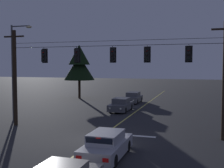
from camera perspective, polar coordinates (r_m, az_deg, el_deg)
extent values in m
plane|color=#28282B|center=(18.68, -3.29, -11.30)|extent=(180.00, 180.00, 0.00)
cube|color=#D1C64C|center=(26.70, 3.17, -6.75)|extent=(0.14, 60.00, 0.01)
cube|color=silver|center=(19.99, 3.93, -10.29)|extent=(3.40, 0.36, 0.01)
cylinder|color=#2D2116|center=(24.14, -18.98, 1.12)|extent=(0.32, 0.32, 7.67)
cube|color=#2D2116|center=(24.24, -19.15, 9.02)|extent=(1.80, 0.12, 0.12)
cylinder|color=slate|center=(24.20, -19.13, 8.20)|extent=(0.12, 0.12, 0.18)
cylinder|color=black|center=(20.54, -0.83, 7.71)|extent=(15.81, 0.03, 0.03)
cylinder|color=black|center=(20.57, -0.83, 8.68)|extent=(15.81, 0.02, 0.02)
cylinder|color=black|center=(22.68, -13.57, 7.00)|extent=(0.04, 0.04, 0.18)
cube|color=black|center=(22.66, -13.54, 5.56)|extent=(0.32, 0.26, 0.96)
cube|color=black|center=(22.78, -13.36, 5.55)|extent=(0.48, 0.03, 1.12)
sphere|color=red|center=(22.53, -13.76, 6.30)|extent=(0.17, 0.17, 0.17)
cylinder|color=black|center=(22.50, -13.82, 6.41)|extent=(0.20, 0.10, 0.20)
sphere|color=#3D280A|center=(22.52, -13.75, 5.57)|extent=(0.17, 0.17, 0.17)
cylinder|color=black|center=(22.49, -13.81, 5.68)|extent=(0.20, 0.10, 0.20)
sphere|color=black|center=(22.51, -13.74, 4.83)|extent=(0.17, 0.17, 0.17)
cylinder|color=black|center=(22.48, -13.79, 4.94)|extent=(0.20, 0.10, 0.20)
cylinder|color=black|center=(21.42, -7.14, 7.28)|extent=(0.04, 0.04, 0.18)
cube|color=black|center=(21.39, -7.13, 5.75)|extent=(0.32, 0.26, 0.96)
cube|color=black|center=(21.52, -6.97, 5.74)|extent=(0.48, 0.03, 1.12)
sphere|color=red|center=(21.25, -7.31, 6.54)|extent=(0.17, 0.17, 0.17)
cylinder|color=black|center=(21.22, -7.36, 6.66)|extent=(0.20, 0.10, 0.20)
sphere|color=#3D280A|center=(21.24, -7.30, 5.76)|extent=(0.17, 0.17, 0.17)
cylinder|color=black|center=(21.21, -7.35, 5.88)|extent=(0.20, 0.10, 0.20)
sphere|color=black|center=(21.23, -7.30, 4.99)|extent=(0.17, 0.17, 0.17)
cylinder|color=black|center=(21.20, -7.34, 5.10)|extent=(0.20, 0.10, 0.20)
cylinder|color=black|center=(20.43, 0.10, 7.48)|extent=(0.04, 0.04, 0.18)
cube|color=black|center=(20.40, 0.10, 5.88)|extent=(0.32, 0.26, 0.96)
cube|color=black|center=(20.54, 0.22, 5.87)|extent=(0.48, 0.03, 1.12)
sphere|color=red|center=(20.26, -0.03, 6.71)|extent=(0.17, 0.17, 0.17)
cylinder|color=black|center=(20.23, -0.07, 6.84)|extent=(0.20, 0.10, 0.20)
sphere|color=#3D280A|center=(20.25, -0.03, 5.90)|extent=(0.17, 0.17, 0.17)
cylinder|color=black|center=(20.21, -0.07, 6.02)|extent=(0.20, 0.10, 0.20)
sphere|color=black|center=(20.24, -0.03, 5.09)|extent=(0.17, 0.17, 0.17)
cylinder|color=black|center=(20.20, -0.07, 5.21)|extent=(0.20, 0.10, 0.20)
cylinder|color=black|center=(19.85, 7.06, 7.57)|extent=(0.04, 0.04, 0.18)
cube|color=black|center=(19.82, 7.04, 5.92)|extent=(0.32, 0.26, 0.96)
cube|color=black|center=(19.96, 7.12, 5.90)|extent=(0.48, 0.03, 1.12)
sphere|color=red|center=(19.68, 6.97, 6.78)|extent=(0.17, 0.17, 0.17)
cylinder|color=black|center=(19.64, 6.95, 6.91)|extent=(0.20, 0.10, 0.20)
sphere|color=#3D280A|center=(19.66, 6.96, 5.94)|extent=(0.17, 0.17, 0.17)
cylinder|color=black|center=(19.63, 6.94, 6.07)|extent=(0.20, 0.10, 0.20)
sphere|color=black|center=(19.65, 6.96, 5.10)|extent=(0.17, 0.17, 0.17)
cylinder|color=black|center=(19.62, 6.94, 5.23)|extent=(0.20, 0.10, 0.20)
cylinder|color=black|center=(19.56, 15.22, 7.53)|extent=(0.04, 0.04, 0.18)
cube|color=black|center=(19.53, 15.19, 5.86)|extent=(0.32, 0.26, 0.96)
cube|color=black|center=(19.67, 15.21, 5.84)|extent=(0.48, 0.03, 1.12)
sphere|color=red|center=(19.38, 15.19, 6.73)|extent=(0.17, 0.17, 0.17)
cylinder|color=black|center=(19.34, 15.19, 6.86)|extent=(0.20, 0.10, 0.20)
sphere|color=#3D280A|center=(19.37, 15.18, 5.88)|extent=(0.17, 0.17, 0.17)
cylinder|color=black|center=(19.33, 15.18, 6.01)|extent=(0.20, 0.10, 0.20)
sphere|color=black|center=(19.36, 15.16, 5.03)|extent=(0.17, 0.17, 0.17)
cylinder|color=black|center=(19.32, 15.16, 5.16)|extent=(0.20, 0.10, 0.20)
cube|color=#A5A5AD|center=(15.26, -1.07, -12.75)|extent=(1.80, 4.30, 0.68)
cube|color=#A5A5AD|center=(14.98, -1.22, -10.64)|extent=(1.51, 2.15, 0.54)
cube|color=black|center=(15.85, -0.14, -9.84)|extent=(1.40, 0.21, 0.48)
cube|color=black|center=(14.01, -2.61, -11.65)|extent=(1.37, 0.18, 0.46)
cylinder|color=black|center=(16.77, -2.25, -11.91)|extent=(0.22, 0.64, 0.64)
cylinder|color=black|center=(16.33, 3.13, -12.33)|extent=(0.22, 0.64, 0.64)
cylinder|color=black|center=(14.38, -5.88, -14.58)|extent=(0.22, 0.64, 0.64)
cylinder|color=black|center=(13.87, 0.38, -15.25)|extent=(0.22, 0.64, 0.64)
cube|color=red|center=(13.52, -6.72, -14.51)|extent=(0.28, 0.03, 0.18)
cube|color=red|center=(13.07, -1.33, -15.12)|extent=(0.28, 0.03, 0.18)
cube|color=red|center=(13.86, -2.76, -10.85)|extent=(0.24, 0.04, 0.06)
cube|color=#4C4C51|center=(30.38, 1.80, -4.51)|extent=(1.80, 4.30, 0.68)
cube|color=#4C4C51|center=(30.42, 1.86, -3.35)|extent=(1.51, 2.15, 0.54)
cube|color=black|center=(29.52, 1.38, -3.56)|extent=(1.40, 0.21, 0.48)
cube|color=black|center=(31.44, 2.37, -3.12)|extent=(1.37, 0.18, 0.46)
cylinder|color=black|center=(28.93, 2.62, -5.30)|extent=(0.22, 0.64, 0.64)
cylinder|color=black|center=(29.36, -0.39, -5.17)|extent=(0.22, 0.64, 0.64)
cylinder|color=black|center=(31.49, 3.83, -4.58)|extent=(0.22, 0.64, 0.64)
cylinder|color=black|center=(31.89, 1.06, -4.47)|extent=(0.22, 0.64, 0.64)
sphere|color=white|center=(28.16, 1.73, -5.04)|extent=(0.20, 0.20, 0.20)
sphere|color=white|center=(28.47, -0.44, -4.94)|extent=(0.20, 0.20, 0.20)
cube|color=#4C4C51|center=(37.36, 4.25, -3.00)|extent=(1.80, 4.30, 0.68)
cube|color=#4C4C51|center=(37.41, 4.29, -2.05)|extent=(1.51, 2.15, 0.54)
cube|color=black|center=(36.50, 3.97, -2.19)|extent=(1.40, 0.21, 0.48)
cube|color=black|center=(38.44, 4.64, -1.90)|extent=(1.37, 0.18, 0.46)
cylinder|color=black|center=(35.92, 5.01, -3.57)|extent=(0.22, 0.64, 0.64)
cylinder|color=black|center=(36.28, 2.56, -3.48)|extent=(0.22, 0.64, 0.64)
cylinder|color=black|center=(38.51, 5.84, -3.09)|extent=(0.22, 0.64, 0.64)
cylinder|color=black|center=(38.85, 3.54, -3.02)|extent=(0.22, 0.64, 0.64)
sphere|color=white|center=(35.12, 4.35, -3.32)|extent=(0.20, 0.20, 0.20)
sphere|color=white|center=(35.38, 2.58, -3.26)|extent=(0.20, 0.20, 0.20)
cube|color=black|center=(10.98, -8.67, -16.06)|extent=(1.40, 0.21, 0.48)
cylinder|color=#4C4F54|center=(26.62, -19.38, 2.11)|extent=(0.16, 0.16, 8.40)
cylinder|color=#4C4F54|center=(26.32, -17.97, 11.03)|extent=(1.80, 0.10, 0.10)
ellipsoid|color=beige|center=(25.84, -16.39, 10.98)|extent=(0.56, 0.30, 0.22)
cylinder|color=#332316|center=(42.53, -6.58, -0.80)|extent=(0.36, 0.36, 3.09)
cone|color=black|center=(42.40, -6.61, 3.28)|extent=(4.55, 4.55, 3.64)
cone|color=black|center=(42.44, -6.63, 5.89)|extent=(3.19, 3.19, 2.96)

